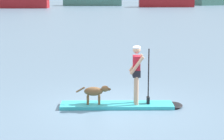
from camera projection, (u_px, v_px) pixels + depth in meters
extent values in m
plane|color=slate|center=(117.00, 107.00, 12.13)|extent=(400.00, 400.00, 0.00)
cube|color=#33B2BF|center=(117.00, 105.00, 12.12)|extent=(3.33, 1.12, 0.10)
ellipsoid|color=black|center=(173.00, 105.00, 12.14)|extent=(0.64, 0.74, 0.10)
cylinder|color=tan|center=(136.00, 89.00, 12.17)|extent=(0.12, 0.12, 0.82)
cylinder|color=tan|center=(136.00, 91.00, 11.91)|extent=(0.12, 0.12, 0.82)
cube|color=black|center=(136.00, 73.00, 11.94)|extent=(0.26, 0.39, 0.20)
cube|color=#B21E2D|center=(136.00, 66.00, 11.90)|extent=(0.24, 0.36, 0.59)
sphere|color=tan|center=(137.00, 50.00, 11.81)|extent=(0.22, 0.22, 0.22)
ellipsoid|color=white|center=(137.00, 48.00, 11.80)|extent=(0.23, 0.23, 0.11)
cylinder|color=tan|center=(136.00, 63.00, 12.08)|extent=(0.43, 0.14, 0.54)
cylinder|color=tan|center=(137.00, 65.00, 11.71)|extent=(0.43, 0.14, 0.54)
cylinder|color=black|center=(148.00, 76.00, 11.97)|extent=(0.04, 0.04, 1.61)
cube|color=black|center=(148.00, 100.00, 12.10)|extent=(0.10, 0.19, 0.20)
ellipsoid|color=brown|center=(93.00, 91.00, 12.03)|extent=(0.57, 0.29, 0.26)
ellipsoid|color=brown|center=(105.00, 89.00, 12.02)|extent=(0.24, 0.19, 0.18)
ellipsoid|color=#503923|center=(109.00, 89.00, 12.03)|extent=(0.13, 0.09, 0.08)
cylinder|color=brown|center=(81.00, 90.00, 12.02)|extent=(0.27, 0.08, 0.18)
cylinder|color=brown|center=(99.00, 99.00, 12.16)|extent=(0.07, 0.07, 0.24)
cylinder|color=brown|center=(99.00, 100.00, 12.01)|extent=(0.07, 0.07, 0.24)
cylinder|color=brown|center=(88.00, 99.00, 12.15)|extent=(0.07, 0.07, 0.24)
cylinder|color=brown|center=(88.00, 100.00, 12.00)|extent=(0.07, 0.07, 0.24)
cube|color=maroon|center=(14.00, 2.00, 69.57)|extent=(11.69, 4.44, 1.92)
cube|color=#3F7266|center=(93.00, 1.00, 78.55)|extent=(11.23, 4.55, 1.80)
cube|color=maroon|center=(166.00, 2.00, 73.22)|extent=(9.76, 3.89, 1.72)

